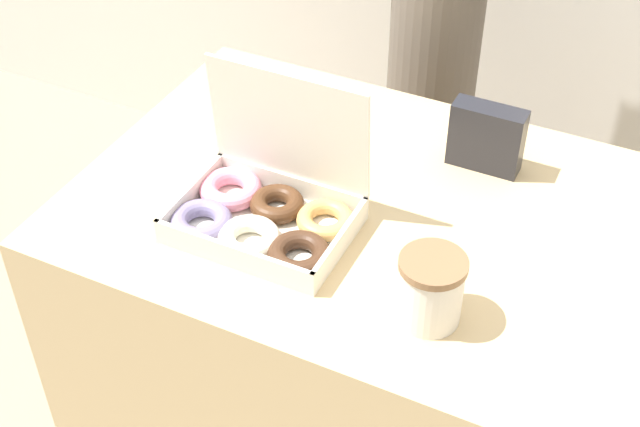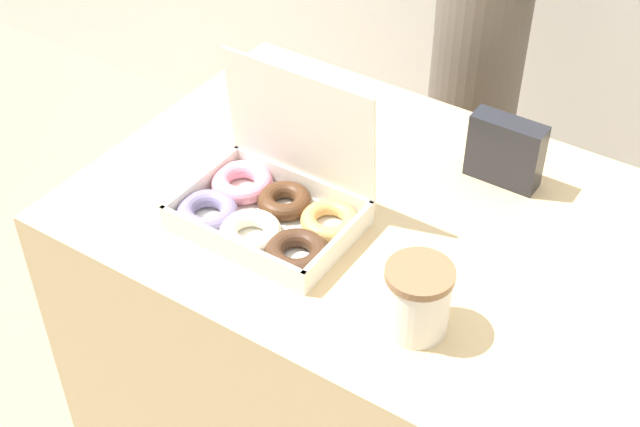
# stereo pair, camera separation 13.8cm
# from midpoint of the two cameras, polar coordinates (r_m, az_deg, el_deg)

# --- Properties ---
(table) EXTENTS (1.03, 0.71, 0.77)m
(table) POSITION_cam_midpoint_polar(r_m,az_deg,el_deg) (1.78, 5.86, -9.48)
(table) COLOR tan
(table) RESTS_ON ground_plane
(donut_box) EXTENTS (0.32, 0.23, 0.25)m
(donut_box) POSITION_cam_midpoint_polar(r_m,az_deg,el_deg) (1.46, -0.57, 0.43)
(donut_box) COLOR white
(donut_box) RESTS_ON table
(coffee_cup) EXTENTS (0.10, 0.10, 0.11)m
(coffee_cup) POSITION_cam_midpoint_polar(r_m,az_deg,el_deg) (1.29, 9.35, -5.56)
(coffee_cup) COLOR silver
(coffee_cup) RESTS_ON table
(napkin_holder) EXTENTS (0.13, 0.05, 0.12)m
(napkin_holder) POSITION_cam_midpoint_polar(r_m,az_deg,el_deg) (1.58, 14.26, 3.80)
(napkin_holder) COLOR #232328
(napkin_holder) RESTS_ON table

